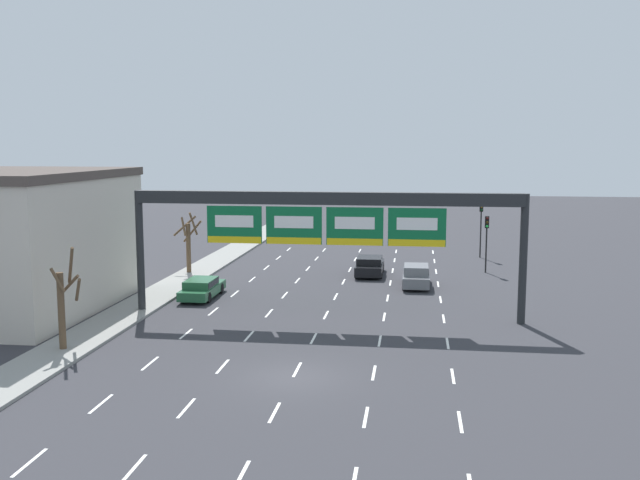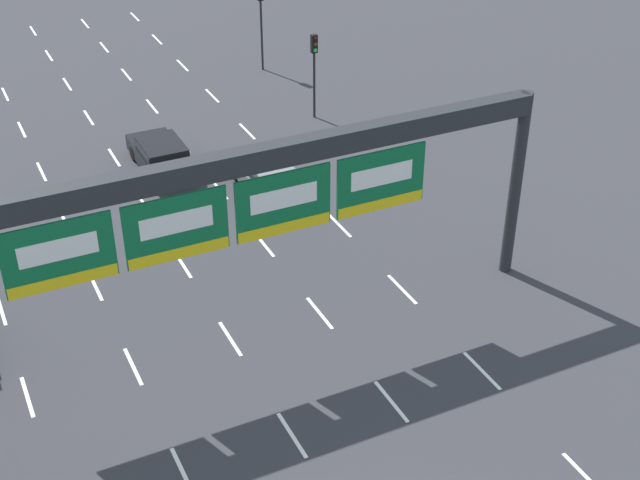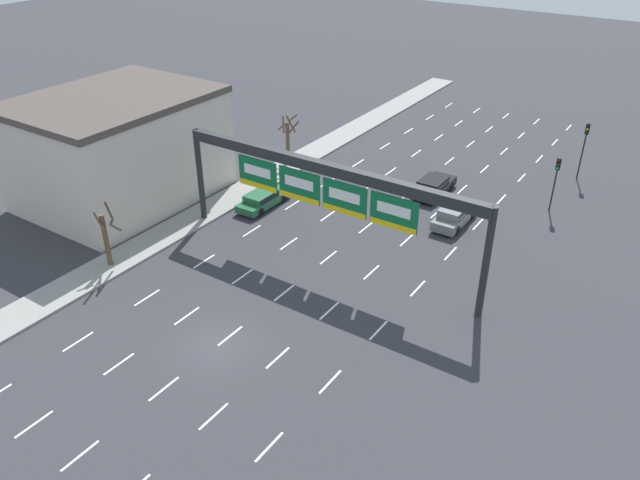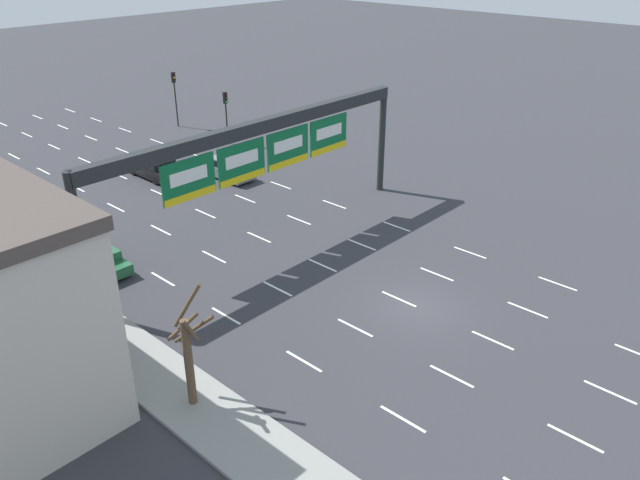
{
  "view_description": "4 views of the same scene",
  "coord_description": "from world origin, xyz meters",
  "px_view_note": "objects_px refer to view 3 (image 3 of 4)",
  "views": [
    {
      "loc": [
        4.89,
        -28.23,
        9.6
      ],
      "look_at": [
        -0.24,
        10.25,
        4.4
      ],
      "focal_mm": 40.0,
      "sensor_mm": 36.0,
      "label": 1
    },
    {
      "loc": [
        -7.5,
        -11.41,
        18.32
      ],
      "look_at": [
        3.71,
        11.82,
        2.41
      ],
      "focal_mm": 50.0,
      "sensor_mm": 36.0,
      "label": 2
    },
    {
      "loc": [
        19.27,
        -18.91,
        21.83
      ],
      "look_at": [
        0.26,
        9.57,
        2.12
      ],
      "focal_mm": 35.0,
      "sensor_mm": 36.0,
      "label": 3
    },
    {
      "loc": [
        -21.43,
        -13.58,
        15.89
      ],
      "look_at": [
        -2.04,
        4.3,
        2.82
      ],
      "focal_mm": 35.0,
      "sensor_mm": 36.0,
      "label": 4
    }
  ],
  "objects_px": {
    "car_black": "(434,186)",
    "tree_bare_closest": "(288,137)",
    "sign_gantry": "(324,181)",
    "traffic_light_near_gantry": "(585,140)",
    "traffic_light_mid_block": "(556,174)",
    "tree_bare_second": "(107,235)",
    "car_grey": "(454,215)",
    "car_green": "(263,199)"
  },
  "relations": [
    {
      "from": "car_green",
      "to": "tree_bare_second",
      "type": "distance_m",
      "value": 12.66
    },
    {
      "from": "car_green",
      "to": "traffic_light_near_gantry",
      "type": "height_order",
      "value": "traffic_light_near_gantry"
    },
    {
      "from": "sign_gantry",
      "to": "traffic_light_mid_block",
      "type": "relative_size",
      "value": 5.09
    },
    {
      "from": "tree_bare_closest",
      "to": "sign_gantry",
      "type": "bearing_deg",
      "value": -45.95
    },
    {
      "from": "car_black",
      "to": "traffic_light_near_gantry",
      "type": "bearing_deg",
      "value": 47.17
    },
    {
      "from": "car_black",
      "to": "car_green",
      "type": "xyz_separation_m",
      "value": [
        -10.0,
        -9.34,
        -0.07
      ]
    },
    {
      "from": "car_black",
      "to": "tree_bare_closest",
      "type": "height_order",
      "value": "tree_bare_closest"
    },
    {
      "from": "car_black",
      "to": "traffic_light_near_gantry",
      "type": "xyz_separation_m",
      "value": [
        8.86,
        9.56,
        2.71
      ]
    },
    {
      "from": "traffic_light_near_gantry",
      "to": "tree_bare_closest",
      "type": "bearing_deg",
      "value": -154.14
    },
    {
      "from": "car_green",
      "to": "traffic_light_near_gantry",
      "type": "bearing_deg",
      "value": 45.06
    },
    {
      "from": "car_grey",
      "to": "tree_bare_second",
      "type": "height_order",
      "value": "tree_bare_second"
    },
    {
      "from": "traffic_light_near_gantry",
      "to": "tree_bare_second",
      "type": "height_order",
      "value": "tree_bare_second"
    },
    {
      "from": "traffic_light_mid_block",
      "to": "tree_bare_closest",
      "type": "xyz_separation_m",
      "value": [
        -22.09,
        -3.51,
        -0.64
      ]
    },
    {
      "from": "traffic_light_near_gantry",
      "to": "tree_bare_closest",
      "type": "height_order",
      "value": "traffic_light_near_gantry"
    },
    {
      "from": "traffic_light_mid_block",
      "to": "sign_gantry",
      "type": "bearing_deg",
      "value": -123.29
    },
    {
      "from": "car_green",
      "to": "tree_bare_closest",
      "type": "xyz_separation_m",
      "value": [
        -3.44,
        8.09,
        1.76
      ]
    },
    {
      "from": "traffic_light_mid_block",
      "to": "tree_bare_second",
      "type": "relative_size",
      "value": 0.89
    },
    {
      "from": "car_black",
      "to": "sign_gantry",
      "type": "bearing_deg",
      "value": -97.07
    },
    {
      "from": "car_green",
      "to": "car_grey",
      "type": "height_order",
      "value": "car_grey"
    },
    {
      "from": "car_green",
      "to": "tree_bare_second",
      "type": "xyz_separation_m",
      "value": [
        -2.85,
        -12.22,
        1.67
      ]
    },
    {
      "from": "traffic_light_mid_block",
      "to": "tree_bare_second",
      "type": "xyz_separation_m",
      "value": [
        -21.49,
        -23.83,
        -0.73
      ]
    },
    {
      "from": "car_grey",
      "to": "traffic_light_mid_block",
      "type": "distance_m",
      "value": 8.38
    },
    {
      "from": "car_black",
      "to": "car_green",
      "type": "distance_m",
      "value": 13.69
    },
    {
      "from": "traffic_light_near_gantry",
      "to": "traffic_light_mid_block",
      "type": "bearing_deg",
      "value": -91.76
    },
    {
      "from": "traffic_light_near_gantry",
      "to": "traffic_light_mid_block",
      "type": "height_order",
      "value": "traffic_light_near_gantry"
    },
    {
      "from": "car_black",
      "to": "tree_bare_second",
      "type": "relative_size",
      "value": 0.98
    },
    {
      "from": "car_grey",
      "to": "tree_bare_closest",
      "type": "distance_m",
      "value": 17.14
    },
    {
      "from": "car_grey",
      "to": "traffic_light_mid_block",
      "type": "bearing_deg",
      "value": 49.58
    },
    {
      "from": "traffic_light_near_gantry",
      "to": "tree_bare_second",
      "type": "distance_m",
      "value": 37.97
    },
    {
      "from": "tree_bare_closest",
      "to": "tree_bare_second",
      "type": "relative_size",
      "value": 0.94
    },
    {
      "from": "car_grey",
      "to": "tree_bare_second",
      "type": "xyz_separation_m",
      "value": [
        -16.26,
        -17.69,
        1.55
      ]
    },
    {
      "from": "traffic_light_mid_block",
      "to": "tree_bare_second",
      "type": "bearing_deg",
      "value": -132.05
    },
    {
      "from": "car_black",
      "to": "traffic_light_near_gantry",
      "type": "relative_size",
      "value": 0.97
    },
    {
      "from": "traffic_light_mid_block",
      "to": "car_grey",
      "type": "bearing_deg",
      "value": -130.42
    },
    {
      "from": "sign_gantry",
      "to": "traffic_light_near_gantry",
      "type": "xyz_separation_m",
      "value": [
        10.53,
        22.99,
        -2.39
      ]
    },
    {
      "from": "car_grey",
      "to": "traffic_light_near_gantry",
      "type": "xyz_separation_m",
      "value": [
        5.45,
        13.44,
        2.66
      ]
    },
    {
      "from": "car_green",
      "to": "traffic_light_mid_block",
      "type": "height_order",
      "value": "traffic_light_mid_block"
    },
    {
      "from": "car_black",
      "to": "car_green",
      "type": "bearing_deg",
      "value": -136.95
    },
    {
      "from": "car_black",
      "to": "traffic_light_mid_block",
      "type": "xyz_separation_m",
      "value": [
        8.64,
        2.26,
        2.33
      ]
    },
    {
      "from": "car_grey",
      "to": "sign_gantry",
      "type": "bearing_deg",
      "value": -117.97
    },
    {
      "from": "sign_gantry",
      "to": "traffic_light_mid_block",
      "type": "xyz_separation_m",
      "value": [
        10.3,
        15.69,
        -2.76
      ]
    },
    {
      "from": "sign_gantry",
      "to": "car_green",
      "type": "xyz_separation_m",
      "value": [
        -8.34,
        4.09,
        -5.17
      ]
    }
  ]
}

